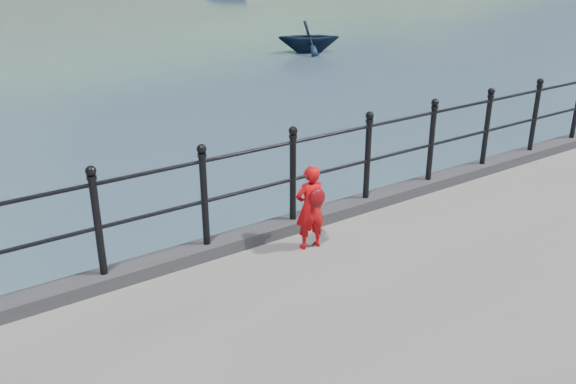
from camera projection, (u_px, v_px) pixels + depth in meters
ground at (248, 306)px, 7.85m from camera, size 600.00×600.00×0.00m
kerb at (252, 236)px, 7.32m from camera, size 60.00×0.30×0.15m
railing at (250, 178)px, 7.04m from camera, size 18.11×0.11×1.20m
child at (310, 207)px, 7.02m from camera, size 0.40×0.33×1.02m
launch_navy at (309, 37)px, 25.42m from camera, size 3.27×3.14×1.33m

